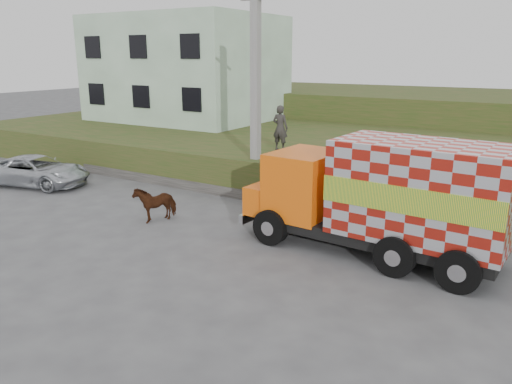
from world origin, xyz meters
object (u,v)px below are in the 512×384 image
Objects in this scene: cargo_truck at (384,197)px; suv at (36,171)px; cow at (155,203)px; pedestrian at (280,128)px; utility_pole at (256,90)px.

suv is (-14.68, -0.16, -1.03)m from cargo_truck.
cow is 0.74× the size of pedestrian.
cargo_truck is 1.64× the size of suv.
utility_pole is 5.53m from cow.
cow is at bearing 76.23° from pedestrian.
pedestrian is (-6.00, 5.13, 0.77)m from cargo_truck.
utility_pole reaches higher than pedestrian.
cargo_truck is (5.94, -3.12, -2.42)m from utility_pole.
pedestrian reaches higher than cow.
cargo_truck is 5.35× the size of cow.
utility_pole is 4.34× the size of pedestrian.
utility_pole is 1.79× the size of suv.
pedestrian is at bearing -72.76° from suv.
utility_pole is at bearing 156.26° from cargo_truck.
utility_pole is 1.09× the size of cargo_truck.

